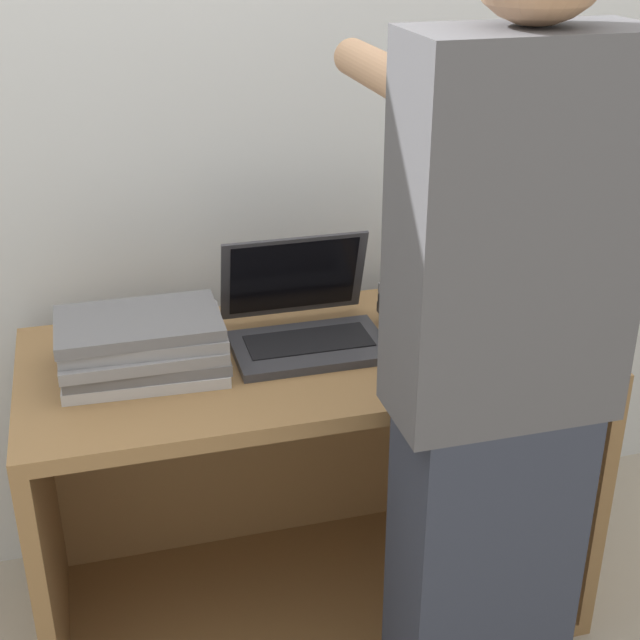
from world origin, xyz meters
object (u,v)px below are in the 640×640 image
Objects in this scene: laptop_open at (304,323)px; person at (497,387)px; laptop_stack_right at (463,312)px; laptop_stack_left at (143,345)px.

person is (0.23, -0.53, 0.09)m from laptop_open.
person reaches higher than laptop_open.
laptop_open is at bearing 113.15° from person.
person is (-0.15, -0.48, 0.08)m from laptop_stack_right.
laptop_stack_left is 0.75m from laptop_stack_right.
laptop_stack_left is at bearing 141.27° from person.
laptop_stack_left is 0.78m from person.
laptop_stack_right is at bearing -0.05° from laptop_stack_left.
person is at bearing -38.73° from laptop_stack_left.
person is at bearing -66.85° from laptop_open.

